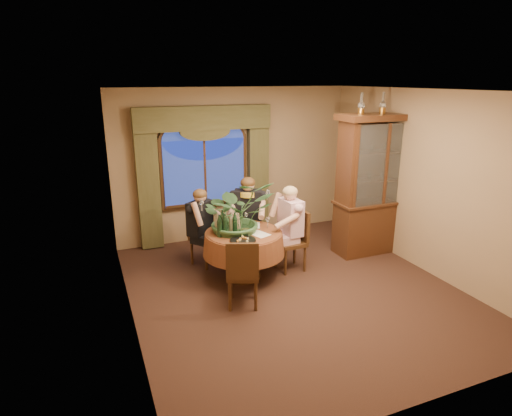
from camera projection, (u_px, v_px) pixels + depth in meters
name	position (u px, v px, depth m)	size (l,w,h in m)	color
floor	(293.00, 289.00, 6.23)	(5.00, 5.00, 0.00)	black
wall_back	(235.00, 164.00, 8.03)	(4.50, 4.50, 0.00)	#8A6F4F
wall_right	(425.00, 182.00, 6.62)	(5.00, 5.00, 0.00)	#8A6F4F
ceiling	(298.00, 90.00, 5.41)	(5.00, 5.00, 0.00)	white
window	(205.00, 172.00, 7.78)	(1.62, 0.10, 1.32)	navy
arched_transom	(203.00, 129.00, 7.55)	(1.60, 0.06, 0.44)	navy
drapery_left	(148.00, 185.00, 7.40)	(0.38, 0.14, 2.32)	#43401F
drapery_right	(258.00, 175.00, 8.14)	(0.38, 0.14, 2.32)	#43401F
swag_valance	(204.00, 118.00, 7.42)	(2.45, 0.16, 0.42)	#43401F
dining_table	(244.00, 255.00, 6.48)	(1.24, 1.24, 0.75)	maroon
china_cabinet	(376.00, 185.00, 7.31)	(1.47, 0.58, 2.39)	#361A0C
oil_lamp_left	(361.00, 103.00, 6.76)	(0.11, 0.11, 0.34)	#A5722D
oil_lamp_center	(383.00, 103.00, 6.91)	(0.11, 0.11, 0.34)	#A5722D
oil_lamp_right	(404.00, 102.00, 7.06)	(0.11, 0.11, 0.34)	#A5722D
chair_right	(290.00, 241.00, 6.75)	(0.42, 0.42, 0.96)	black
chair_back_right	(248.00, 229.00, 7.29)	(0.42, 0.42, 0.96)	black
chair_back	(206.00, 236.00, 6.96)	(0.42, 0.42, 0.96)	black
chair_front_left	(243.00, 272.00, 5.68)	(0.42, 0.42, 0.96)	black
person_pink	(290.00, 228.00, 6.74)	(0.49, 0.45, 1.37)	#D1A5B1
person_back	(200.00, 228.00, 6.82)	(0.47, 0.43, 1.31)	black
person_scarf	(248.00, 218.00, 7.13)	(0.51, 0.47, 1.42)	black
stoneware_vase	(236.00, 222.00, 6.42)	(0.14, 0.14, 0.26)	tan
centerpiece_plant	(237.00, 187.00, 6.26)	(1.07, 1.19, 0.93)	#355F34
olive_bowl	(246.00, 231.00, 6.34)	(0.15, 0.15, 0.05)	brown
cheese_platter	(243.00, 240.00, 6.01)	(0.36, 0.36, 0.02)	black
wine_bottle_0	(225.00, 225.00, 6.17)	(0.07, 0.07, 0.33)	black
wine_bottle_1	(231.00, 223.00, 6.27)	(0.07, 0.07, 0.33)	tan
wine_bottle_2	(223.00, 220.00, 6.38)	(0.07, 0.07, 0.33)	black
wine_bottle_3	(219.00, 226.00, 6.13)	(0.07, 0.07, 0.33)	black
wine_bottle_4	(235.00, 223.00, 6.24)	(0.07, 0.07, 0.33)	black
wine_bottle_5	(217.00, 222.00, 6.28)	(0.07, 0.07, 0.33)	tan
tasting_paper_0	(259.00, 234.00, 6.28)	(0.21, 0.30, 0.00)	white
tasting_paper_1	(253.00, 225.00, 6.65)	(0.21, 0.30, 0.00)	white
tasting_paper_2	(245.00, 239.00, 6.10)	(0.21, 0.30, 0.00)	white
wine_glass_person_pink	(268.00, 222.00, 6.52)	(0.07, 0.07, 0.18)	silver
wine_glass_person_back	(221.00, 222.00, 6.55)	(0.07, 0.07, 0.18)	silver
wine_glass_person_scarf	(246.00, 218.00, 6.74)	(0.07, 0.07, 0.18)	silver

